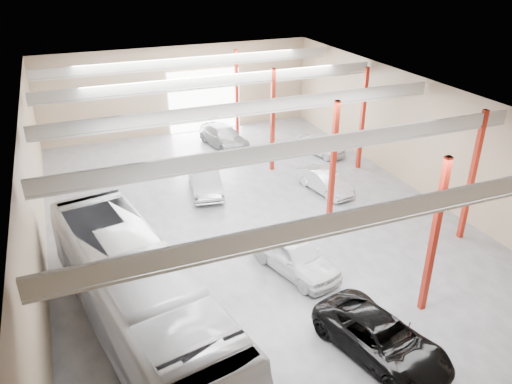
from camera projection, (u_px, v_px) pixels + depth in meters
depot_shell at (252, 133)px, 26.68m from camera, size 22.12×32.12×7.06m
coach_bus at (139, 297)px, 18.95m from camera, size 5.76×14.25×3.87m
black_sedan at (382, 338)px, 18.62m from camera, size 3.83×6.00×1.54m
car_row_a at (295, 255)px, 23.51m from camera, size 3.27×5.36×1.71m
car_row_b at (205, 178)px, 31.30m from camera, size 2.60×5.33×1.68m
car_row_c at (224, 137)px, 38.35m from camera, size 3.10×5.71×1.57m
car_right_near at (325, 181)px, 31.26m from camera, size 2.13×4.38×1.38m
car_right_far at (320, 145)px, 36.99m from camera, size 2.80×4.35×1.38m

